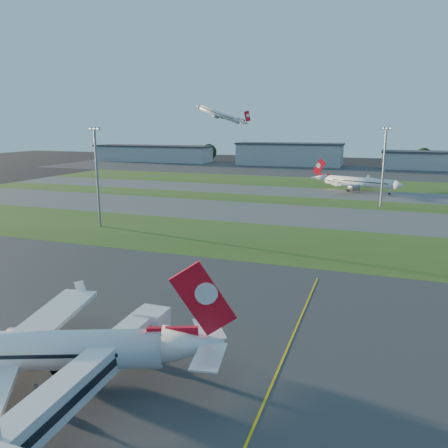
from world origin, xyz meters
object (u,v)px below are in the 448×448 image
at_px(airliner_parked, 11,352).
at_px(light_mast_west, 97,171).
at_px(jet_bridge, 79,381).
at_px(airliner_taxiing, 358,182).
at_px(light_mast_centre, 384,162).

height_order(airliner_parked, light_mast_west, light_mast_west).
bearing_deg(jet_bridge, airliner_taxiing, 84.18).
bearing_deg(airliner_taxiing, airliner_parked, 102.45).
relative_size(light_mast_west, light_mast_centre, 1.00).
bearing_deg(light_mast_centre, airliner_taxiing, 105.09).
bearing_deg(light_mast_west, light_mast_centre, 38.66).
height_order(jet_bridge, light_mast_west, light_mast_west).
height_order(jet_bridge, airliner_taxiing, airliner_taxiing).
relative_size(jet_bridge, light_mast_centre, 1.04).
bearing_deg(airliner_parked, light_mast_west, 97.05).
distance_m(airliner_parked, airliner_taxiing, 156.49).
bearing_deg(airliner_parked, light_mast_centre, 52.63).
distance_m(jet_bridge, airliner_taxiing, 157.03).
relative_size(airliner_taxiing, light_mast_centre, 1.33).
bearing_deg(light_mast_centre, light_mast_west, -141.34).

